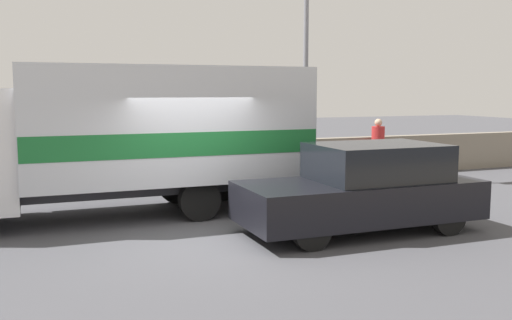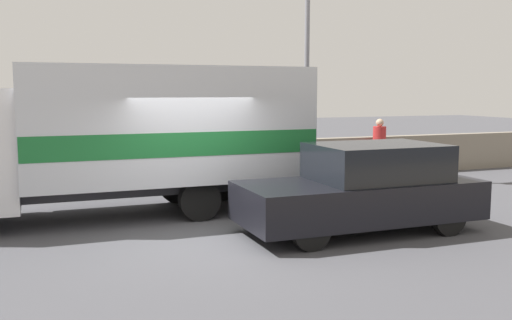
{
  "view_description": "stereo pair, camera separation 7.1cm",
  "coord_description": "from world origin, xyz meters",
  "px_view_note": "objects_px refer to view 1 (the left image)",
  "views": [
    {
      "loc": [
        -2.92,
        -9.51,
        2.63
      ],
      "look_at": [
        1.23,
        1.01,
        1.25
      ],
      "focal_mm": 40.0,
      "sensor_mm": 36.0,
      "label": 1
    },
    {
      "loc": [
        -2.86,
        -9.53,
        2.63
      ],
      "look_at": [
        1.23,
        1.01,
        1.25
      ],
      "focal_mm": 40.0,
      "sensor_mm": 36.0,
      "label": 2
    }
  ],
  "objects_px": {
    "box_truck": "(136,133)",
    "pedestrian": "(378,147)",
    "street_lamp": "(306,38)",
    "car_hatchback": "(364,189)"
  },
  "relations": [
    {
      "from": "box_truck",
      "to": "car_hatchback",
      "type": "height_order",
      "value": "box_truck"
    },
    {
      "from": "street_lamp",
      "to": "box_truck",
      "type": "relative_size",
      "value": 0.93
    },
    {
      "from": "box_truck",
      "to": "car_hatchback",
      "type": "xyz_separation_m",
      "value": [
        3.71,
        -3.0,
        -0.94
      ]
    },
    {
      "from": "car_hatchback",
      "to": "pedestrian",
      "type": "xyz_separation_m",
      "value": [
        4.0,
        5.6,
        0.12
      ]
    },
    {
      "from": "box_truck",
      "to": "car_hatchback",
      "type": "relative_size",
      "value": 1.69
    },
    {
      "from": "street_lamp",
      "to": "car_hatchback",
      "type": "relative_size",
      "value": 1.57
    },
    {
      "from": "street_lamp",
      "to": "pedestrian",
      "type": "bearing_deg",
      "value": 1.3
    },
    {
      "from": "box_truck",
      "to": "pedestrian",
      "type": "bearing_deg",
      "value": -161.4
    },
    {
      "from": "street_lamp",
      "to": "box_truck",
      "type": "xyz_separation_m",
      "value": [
        -5.22,
        -2.54,
        -2.36
      ]
    },
    {
      "from": "box_truck",
      "to": "pedestrian",
      "type": "relative_size",
      "value": 4.26
    }
  ]
}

